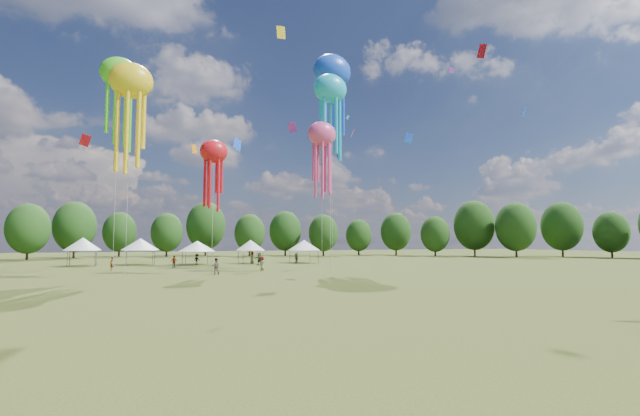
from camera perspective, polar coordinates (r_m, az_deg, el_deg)
name	(u,v)px	position (r m, az deg, el deg)	size (l,w,h in m)	color
ground	(479,321)	(22.01, 19.27, -13.16)	(300.00, 300.00, 0.00)	#384416
spectator_near	(216,266)	(50.28, -12.92, -7.12)	(0.84, 0.66, 1.73)	gray
spectators_far	(239,260)	(68.36, -10.16, -6.36)	(28.06, 18.72, 1.87)	gray
festival_tents	(194,245)	(73.27, -15.53, -4.49)	(37.88, 10.00, 4.07)	#47474C
show_kites	(272,104)	(57.03, -6.07, 12.81)	(31.48, 11.96, 29.27)	yellow
small_kites	(228,46)	(63.07, -11.40, 19.21)	(74.64, 63.11, 40.58)	yellow
treeline	(191,223)	(79.28, -15.86, -1.85)	(201.57, 95.24, 13.43)	#38281C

